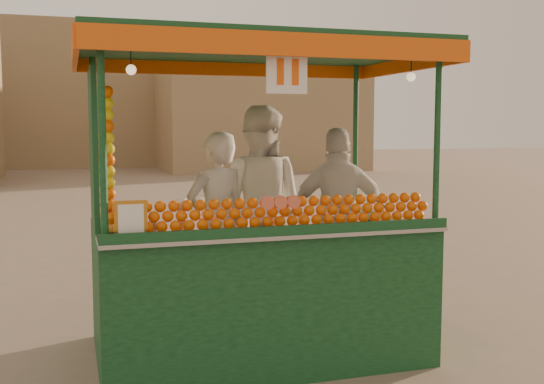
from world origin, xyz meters
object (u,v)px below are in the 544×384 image
object	(u,v)px
juice_cart	(251,257)
vendor_left	(217,223)
vendor_right	(339,216)
vendor_middle	(258,204)

from	to	relation	value
juice_cart	vendor_left	world-z (taller)	juice_cart
juice_cart	vendor_right	world-z (taller)	juice_cart
vendor_left	juice_cart	bearing A→B (deg)	101.75
vendor_left	vendor_middle	bearing A→B (deg)	-166.88
juice_cart	vendor_left	distance (m)	0.49
juice_cart	vendor_right	bearing A→B (deg)	18.54
juice_cart	vendor_left	size ratio (longest dim) A/B	1.82
vendor_right	vendor_left	bearing A→B (deg)	12.87
vendor_left	vendor_right	size ratio (longest dim) A/B	0.98
juice_cart	vendor_right	distance (m)	1.04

